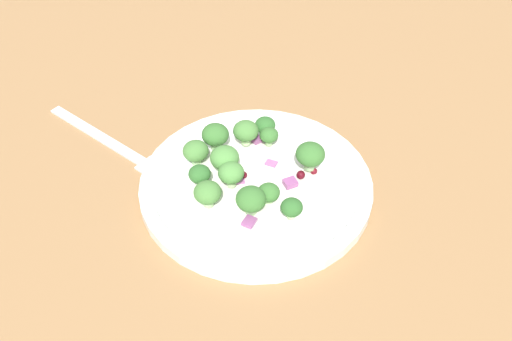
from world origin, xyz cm
name	(u,v)px	position (x,y,z in cm)	size (l,w,h in cm)	color
ground_plane	(256,169)	(0.00, 0.00, -1.00)	(180.00, 180.00, 2.00)	olive
plate	(256,184)	(2.76, 2.93, 0.86)	(23.64, 23.64, 1.70)	white
dressing_pool	(256,180)	(2.76, 2.93, 1.30)	(13.71, 13.71, 0.20)	white
broccoli_floret_0	(265,126)	(-2.61, -1.40, 2.88)	(2.24, 2.24, 2.27)	#8EB77A
broccoli_floret_1	(269,193)	(3.91, 5.97, 2.61)	(2.18, 2.18, 2.20)	#9EC684
broccoli_floret_2	(245,132)	(0.05, -1.63, 3.41)	(2.70, 2.70, 2.74)	#ADD18E
broccoli_floret_3	(251,199)	(6.12, 5.84, 3.17)	(2.88, 2.88, 2.92)	#8EB77A
broccoli_floret_4	(215,135)	(2.72, -3.37, 3.38)	(2.88, 2.88, 2.91)	#8EB77A
broccoli_floret_5	(231,173)	(5.25, 2.04, 3.31)	(2.58, 2.58, 2.61)	#ADD18E
broccoli_floret_6	(292,208)	(3.98, 9.10, 3.04)	(2.10, 2.10, 2.12)	#ADD18E
broccoli_floret_7	(226,160)	(4.34, 0.28, 3.37)	(2.94, 2.94, 2.97)	#9EC684
broccoli_floret_8	(196,151)	(5.49, -3.26, 2.85)	(2.69, 2.69, 2.72)	#8EB77A
broccoli_floret_9	(208,193)	(8.57, 2.44, 3.20)	(2.66, 2.66, 2.70)	#9EC684
broccoli_floret_10	(272,137)	(-1.84, 0.40, 2.80)	(2.02, 2.02, 2.05)	#9EC684
broccoli_floret_11	(310,155)	(-2.06, 5.73, 3.69)	(2.97, 2.97, 3.01)	#8EB77A
broccoli_floret_12	(199,174)	(7.56, -0.09, 3.23)	(2.20, 2.20, 2.22)	#ADD18E
cranberry_0	(244,175)	(3.46, 1.86, 1.78)	(0.72, 0.72, 0.72)	#4C0A14
cranberry_1	(301,175)	(-0.64, 5.91, 1.96)	(0.89, 0.89, 0.89)	#4C0A14
cranberry_2	(314,171)	(-2.28, 6.20, 1.61)	(0.72, 0.72, 0.72)	maroon
onion_bit_0	(249,222)	(7.23, 6.81, 1.70)	(1.09, 1.29, 0.35)	#934C84
onion_bit_1	(290,183)	(0.79, 5.83, 1.76)	(1.11, 1.27, 0.58)	#934C84
onion_bit_2	(269,165)	(0.30, 2.30, 1.43)	(1.19, 0.87, 0.36)	#A35B93
onion_bit_3	(256,139)	(-1.29, -1.47, 1.73)	(1.22, 0.96, 0.56)	#934C84
onion_bit_4	(238,181)	(4.29, 1.89, 1.48)	(1.36, 0.83, 0.33)	#A35B93
fork	(114,144)	(9.70, -12.73, 0.25)	(4.62, 18.66, 0.50)	silver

